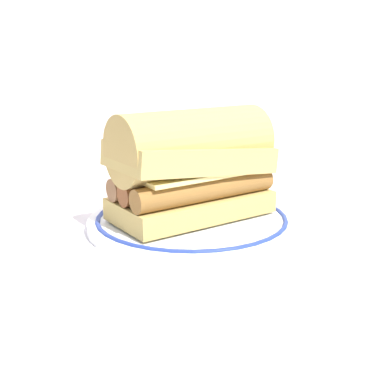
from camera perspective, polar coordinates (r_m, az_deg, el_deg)
ground_plane at (r=0.63m, az=-1.00°, el=-3.96°), size 1.50×1.50×0.00m
wall_back at (r=1.01m, az=-6.22°, el=20.48°), size 1.50×0.02×0.60m
plate at (r=0.63m, az=0.00°, el=-3.28°), size 0.25×0.25×0.01m
sausage_sandwich at (r=0.61m, az=0.00°, el=3.14°), size 0.22×0.16×0.13m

